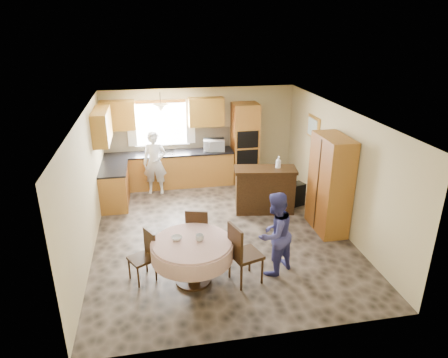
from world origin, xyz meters
TOP-DOWN VIEW (x-y plane):
  - floor at (0.00, 0.00)m, footprint 5.00×6.00m
  - ceiling at (0.00, 0.00)m, footprint 5.00×6.00m
  - wall_back at (0.00, 3.00)m, footprint 5.00×0.02m
  - wall_front at (0.00, -3.00)m, footprint 5.00×0.02m
  - wall_left at (-2.50, 0.00)m, footprint 0.02×6.00m
  - wall_right at (2.50, 0.00)m, footprint 0.02×6.00m
  - window at (-1.00, 2.98)m, footprint 1.40×0.03m
  - curtain_left at (-1.75, 2.93)m, footprint 0.22×0.02m
  - curtain_right at (-0.25, 2.93)m, footprint 0.22×0.02m
  - base_cab_back at (-0.85, 2.70)m, footprint 3.30×0.60m
  - counter_back at (-0.85, 2.70)m, footprint 3.30×0.64m
  - base_cab_left at (-2.20, 1.80)m, footprint 0.60×1.20m
  - counter_left at (-2.20, 1.80)m, footprint 0.64×1.20m
  - backsplash at (-0.85, 2.99)m, footprint 3.30×0.02m
  - wall_cab_left at (-2.05, 2.83)m, footprint 0.85×0.33m
  - wall_cab_right at (0.15, 2.83)m, footprint 0.90×0.33m
  - wall_cab_side at (-2.33, 1.80)m, footprint 0.33×1.20m
  - oven_tower at (1.15, 2.69)m, footprint 0.66×0.62m
  - oven_upper at (1.15, 2.38)m, footprint 0.56×0.01m
  - oven_lower at (1.15, 2.38)m, footprint 0.56×0.01m
  - pendant at (-1.00, 2.50)m, footprint 0.36×0.36m
  - sideboard at (1.17, 0.80)m, footprint 1.44×0.78m
  - space_heater at (1.98, 0.96)m, footprint 0.46×0.39m
  - cupboard at (2.22, -0.25)m, footprint 0.53×1.05m
  - dining_table at (-0.74, -1.57)m, footprint 1.35×1.35m
  - chair_left at (-1.50, -1.33)m, footprint 0.51×0.51m
  - chair_back at (-0.55, -0.82)m, footprint 0.54×0.54m
  - chair_right at (0.05, -1.73)m, footprint 0.58×0.58m
  - framed_picture at (2.47, 1.37)m, footprint 0.06×0.62m
  - microwave at (0.31, 2.65)m, footprint 0.59×0.44m
  - person_sink at (-1.23, 2.30)m, footprint 0.63×0.45m
  - person_dining at (0.67, -1.53)m, footprint 0.91×0.87m
  - bowl_sideboard at (0.89, 0.80)m, footprint 0.25×0.25m
  - bottle_sideboard at (1.46, 0.80)m, footprint 0.14×0.14m
  - cup_table at (-0.61, -1.56)m, footprint 0.14×0.14m
  - bowl_table at (-0.97, -1.46)m, footprint 0.22×0.22m

SIDE VIEW (x-z plane):
  - floor at x=0.00m, z-range -0.01..0.01m
  - space_heater at x=1.98m, z-range 0.00..0.54m
  - base_cab_back at x=-0.85m, z-range 0.00..0.88m
  - base_cab_left at x=-2.20m, z-range 0.00..0.88m
  - chair_left at x=-1.50m, z-range 0.05..0.92m
  - sideboard at x=1.17m, z-range 0.00..0.98m
  - chair_back at x=-0.55m, z-range 0.05..1.04m
  - chair_right at x=0.05m, z-range 0.06..1.13m
  - dining_table at x=-0.74m, z-range 0.21..0.98m
  - person_dining at x=0.67m, z-range 0.00..1.49m
  - oven_lower at x=1.15m, z-range 0.53..0.97m
  - bowl_table at x=-0.97m, z-range 0.77..0.82m
  - person_sink at x=-1.23m, z-range 0.00..1.60m
  - cup_table at x=-0.61m, z-range 0.77..0.88m
  - counter_back at x=-0.85m, z-range 0.88..0.92m
  - counter_left at x=-2.20m, z-range 0.88..0.92m
  - bowl_sideboard at x=0.89m, z-range 0.98..1.03m
  - cupboard at x=2.22m, z-range 0.00..2.01m
  - oven_tower at x=1.15m, z-range 0.00..2.12m
  - microwave at x=0.31m, z-range 0.92..1.22m
  - bottle_sideboard at x=1.46m, z-range 0.98..1.31m
  - backsplash at x=-0.85m, z-range 0.90..1.46m
  - wall_back at x=0.00m, z-range 0.00..2.50m
  - wall_front at x=0.00m, z-range 0.00..2.50m
  - wall_left at x=-2.50m, z-range 0.00..2.50m
  - wall_right at x=2.50m, z-range 0.00..2.50m
  - oven_upper at x=1.15m, z-range 1.02..1.48m
  - window at x=-1.00m, z-range 1.05..2.15m
  - curtain_left at x=-1.75m, z-range 1.08..2.22m
  - curtain_right at x=-0.25m, z-range 1.08..2.22m
  - framed_picture at x=2.47m, z-range 1.51..2.02m
  - wall_cab_left at x=-2.05m, z-range 1.55..2.27m
  - wall_cab_right at x=0.15m, z-range 1.55..2.27m
  - wall_cab_side at x=-2.33m, z-range 1.55..2.27m
  - pendant at x=-1.00m, z-range 2.03..2.21m
  - ceiling at x=0.00m, z-range 2.50..2.50m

